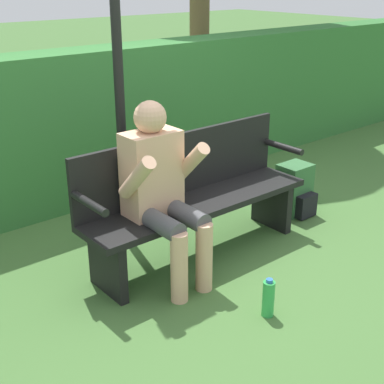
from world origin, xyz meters
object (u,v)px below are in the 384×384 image
object	(u,v)px
park_bench	(193,195)
water_bottle	(268,298)
signpost	(118,50)
person_seated	(161,186)
backpack	(295,190)

from	to	relation	value
park_bench	water_bottle	bearing A→B (deg)	-100.31
water_bottle	signpost	size ratio (longest dim) A/B	0.10
park_bench	signpost	distance (m)	1.12
person_seated	signpost	bearing A→B (deg)	80.19
person_seated	backpack	world-z (taller)	person_seated
person_seated	park_bench	bearing A→B (deg)	18.04
water_bottle	park_bench	bearing A→B (deg)	79.69
backpack	water_bottle	distance (m)	1.55
person_seated	water_bottle	bearing A→B (deg)	-74.99
backpack	signpost	xyz separation A→B (m)	(-1.38, 0.50, 1.23)
water_bottle	signpost	world-z (taller)	signpost
person_seated	backpack	size ratio (longest dim) A/B	2.74
water_bottle	signpost	xyz separation A→B (m)	(-0.11, 1.37, 1.32)
park_bench	signpost	size ratio (longest dim) A/B	0.71
backpack	signpost	bearing A→B (deg)	160.28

